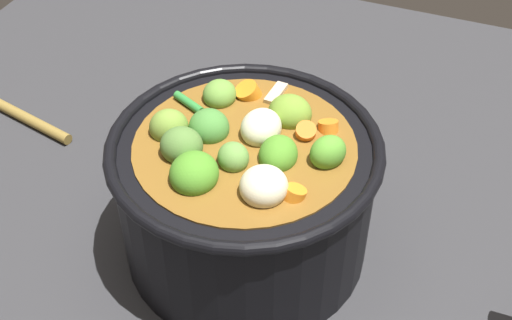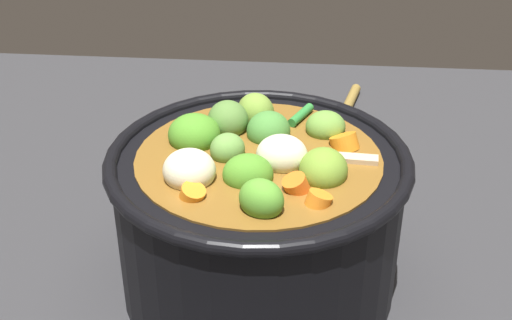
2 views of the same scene
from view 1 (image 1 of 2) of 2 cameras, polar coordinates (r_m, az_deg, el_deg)
ground_plane at (r=0.74m, az=-0.83°, el=-6.94°), size 1.10×1.10×0.00m
cooking_pot at (r=0.68m, az=-0.91°, el=-2.69°), size 0.26×0.26×0.17m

